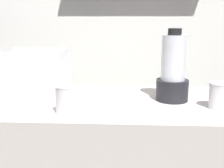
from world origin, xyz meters
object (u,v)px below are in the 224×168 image
Objects in this scene: juice_cup_beet_left at (65,102)px; juice_cup_mango_middle at (220,97)px; blender_pitcher at (173,72)px; carrot_display_bin at (35,81)px.

juice_cup_beet_left is 1.02× the size of juice_cup_mango_middle.
juice_cup_beet_left is at bearing -170.80° from juice_cup_mango_middle.
blender_pitcher is 0.52m from juice_cup_beet_left.
blender_pitcher reaches higher than juice_cup_beet_left.
blender_pitcher is 2.95× the size of juice_cup_mango_middle.
carrot_display_bin is 0.36m from juice_cup_beet_left.
juice_cup_beet_left is (0.21, -0.29, -0.02)m from carrot_display_bin.
juice_cup_mango_middle is (0.19, -0.12, -0.08)m from blender_pitcher.
carrot_display_bin is at bearing 126.29° from juice_cup_beet_left.
carrot_display_bin is at bearing 167.79° from juice_cup_mango_middle.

